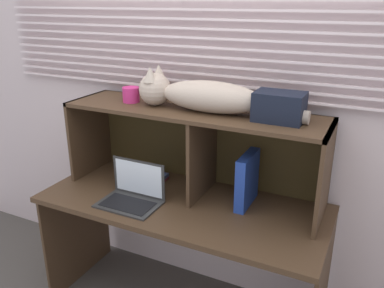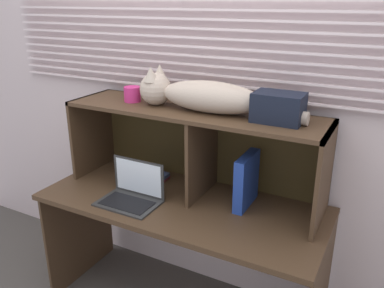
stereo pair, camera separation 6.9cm
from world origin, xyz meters
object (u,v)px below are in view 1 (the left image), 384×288
Objects in this scene: storage_box at (279,107)px; small_basket at (131,95)px; binder_upright at (247,180)px; book_stack at (147,179)px; cat at (198,95)px; laptop at (132,194)px.

small_basket is at bearing 180.00° from storage_box.
small_basket is at bearing 180.00° from binder_upright.
book_stack is at bearing 179.83° from storage_box.
cat is 4.58× the size of book_stack.
storage_box reaches higher than laptop.
storage_box is (0.44, 0.00, -0.01)m from cat.
storage_box is at bearing 19.50° from laptop.
cat reaches higher than laptop.
laptop is 0.27m from book_stack.
cat is at bearing -0.38° from book_stack.
small_basket is (-0.08, -0.00, 0.52)m from book_stack.
book_stack is 0.53m from small_basket.
cat is 0.66m from book_stack.
laptop is at bearing -160.50° from storage_box.
small_basket reaches higher than binder_upright.
laptop is at bearing -137.84° from cat.
small_basket is at bearing 120.76° from laptop.
book_stack is (-0.64, 0.00, -0.13)m from binder_upright.
cat is 0.53m from binder_upright.
cat is 0.44m from storage_box.
laptop is 0.92m from storage_box.
cat is 0.43m from small_basket.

